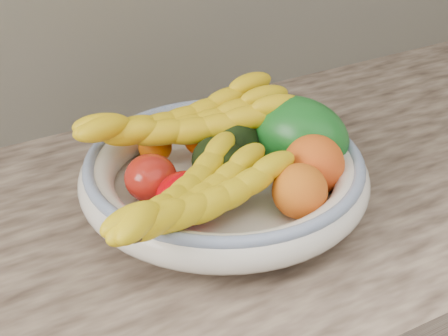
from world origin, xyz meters
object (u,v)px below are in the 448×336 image
(banana_bunch_front, at_px, (196,202))
(green_mango, at_px, (297,135))
(fruit_bowl, at_px, (224,175))
(banana_bunch_back, at_px, (187,128))

(banana_bunch_front, bearing_deg, green_mango, -2.08)
(fruit_bowl, height_order, green_mango, green_mango)
(banana_bunch_front, bearing_deg, banana_bunch_back, 41.07)
(green_mango, distance_m, banana_bunch_front, 0.23)
(banana_bunch_back, bearing_deg, banana_bunch_front, -109.28)
(fruit_bowl, bearing_deg, banana_bunch_back, 100.22)
(banana_bunch_back, distance_m, banana_bunch_front, 0.18)
(fruit_bowl, distance_m, green_mango, 0.12)
(green_mango, bearing_deg, banana_bunch_back, 125.51)
(banana_bunch_back, height_order, banana_bunch_front, banana_bunch_back)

